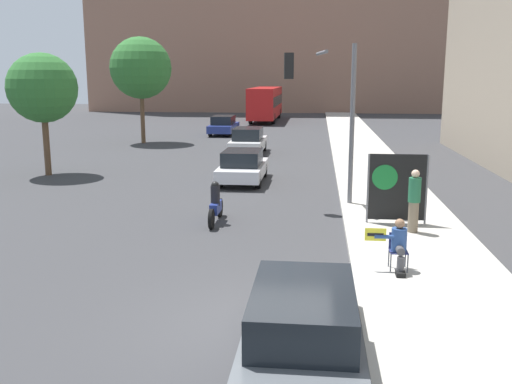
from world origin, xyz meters
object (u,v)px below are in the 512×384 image
object	(u,v)px
seated_protester	(398,244)
motorcycle_on_road	(216,205)
street_tree_near_curb	(42,88)
traffic_light_pole	(328,98)
car_on_road_midblock	(248,141)
car_on_road_nearest	(243,166)
street_tree_midblock	(141,68)
protest_banner	(397,187)
pedestrian_behind	(392,190)
jogger_on_sidewalk	(414,200)
city_bus_on_road	(266,102)
car_on_road_distant	(224,125)
parked_car_curbside	(303,329)

from	to	relation	value
seated_protester	motorcycle_on_road	size ratio (longest dim) A/B	0.56
motorcycle_on_road	street_tree_near_curb	size ratio (longest dim) A/B	0.38
traffic_light_pole	street_tree_near_curb	bearing A→B (deg)	157.47
car_on_road_midblock	traffic_light_pole	bearing A→B (deg)	-72.09
motorcycle_on_road	seated_protester	bearing A→B (deg)	-41.29
traffic_light_pole	motorcycle_on_road	size ratio (longest dim) A/B	2.56
car_on_road_nearest	street_tree_midblock	bearing A→B (deg)	122.06
protest_banner	car_on_road_nearest	world-z (taller)	protest_banner
traffic_light_pole	car_on_road_nearest	distance (m)	6.30
pedestrian_behind	jogger_on_sidewalk	bearing A→B (deg)	65.67
protest_banner	street_tree_near_curb	bearing A→B (deg)	151.99
street_tree_midblock	city_bus_on_road	bearing A→B (deg)	72.25
city_bus_on_road	motorcycle_on_road	bearing A→B (deg)	-86.90
car_on_road_midblock	street_tree_near_curb	size ratio (longest dim) A/B	0.81
car_on_road_distant	city_bus_on_road	size ratio (longest dim) A/B	0.39
city_bus_on_road	street_tree_midblock	distance (m)	21.25
pedestrian_behind	car_on_road_midblock	world-z (taller)	pedestrian_behind
car_on_road_midblock	city_bus_on_road	world-z (taller)	city_bus_on_road
parked_car_curbside	motorcycle_on_road	xyz separation A→B (m)	(-2.90, 8.76, -0.15)
seated_protester	traffic_light_pole	distance (m)	7.57
jogger_on_sidewalk	street_tree_near_curb	bearing A→B (deg)	-23.64
protest_banner	city_bus_on_road	distance (m)	41.24
parked_car_curbside	motorcycle_on_road	bearing A→B (deg)	108.32
car_on_road_midblock	motorcycle_on_road	size ratio (longest dim) A/B	2.12
car_on_road_midblock	seated_protester	bearing A→B (deg)	-73.85
parked_car_curbside	car_on_road_distant	bearing A→B (deg)	101.29
seated_protester	protest_banner	bearing A→B (deg)	80.14
protest_banner	car_on_road_midblock	world-z (taller)	protest_banner
pedestrian_behind	car_on_road_distant	distance (m)	27.52
pedestrian_behind	car_on_road_nearest	distance (m)	8.22
street_tree_midblock	seated_protester	bearing A→B (deg)	-61.42
seated_protester	motorcycle_on_road	bearing A→B (deg)	135.50
seated_protester	protest_banner	xyz separation A→B (m)	(0.50, 4.27, 0.46)
city_bus_on_road	car_on_road_distant	bearing A→B (deg)	-97.91
pedestrian_behind	traffic_light_pole	world-z (taller)	traffic_light_pole
parked_car_curbside	car_on_road_distant	xyz separation A→B (m)	(-7.04, 35.26, 0.03)
seated_protester	motorcycle_on_road	xyz separation A→B (m)	(-4.89, 4.30, -0.21)
jogger_on_sidewalk	protest_banner	distance (m)	1.03
city_bus_on_road	motorcycle_on_road	xyz separation A→B (m)	(2.19, -40.50, -1.34)
seated_protester	city_bus_on_road	size ratio (longest dim) A/B	0.10
motorcycle_on_road	street_tree_midblock	distance (m)	22.63
car_on_road_midblock	car_on_road_distant	distance (m)	11.17
protest_banner	street_tree_near_curb	distance (m)	16.62
pedestrian_behind	protest_banner	bearing A→B (deg)	55.27
car_on_road_distant	city_bus_on_road	xyz separation A→B (m)	(1.95, 14.00, 1.17)
car_on_road_midblock	street_tree_midblock	bearing A→B (deg)	148.71
pedestrian_behind	motorcycle_on_road	world-z (taller)	pedestrian_behind
car_on_road_nearest	motorcycle_on_road	xyz separation A→B (m)	(0.07, -6.84, -0.14)
seated_protester	pedestrian_behind	world-z (taller)	pedestrian_behind
parked_car_curbside	street_tree_near_curb	bearing A→B (deg)	126.13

